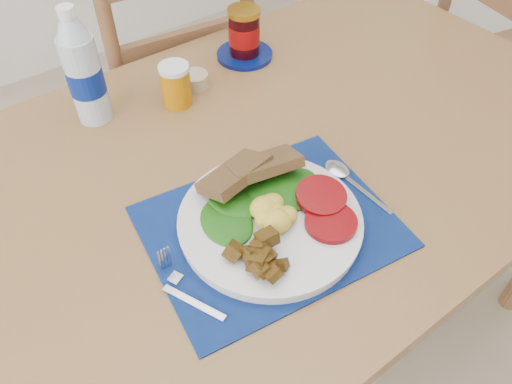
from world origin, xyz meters
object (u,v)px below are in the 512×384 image
at_px(chair_far, 173,68).
at_px(water_bottle, 84,73).
at_px(breakfast_plate, 269,221).
at_px(juice_glass, 176,86).
at_px(jam_on_saucer, 244,36).

bearing_deg(chair_far, water_bottle, 47.64).
bearing_deg(chair_far, breakfast_plate, 79.84).
bearing_deg(juice_glass, breakfast_plate, -98.50).
relative_size(chair_far, water_bottle, 4.74).
bearing_deg(chair_far, jam_on_saucer, 108.28).
relative_size(breakfast_plate, water_bottle, 1.25).
xyz_separation_m(chair_far, jam_on_saucer, (0.06, -0.29, 0.21)).
height_order(juice_glass, jam_on_saucer, jam_on_saucer).
xyz_separation_m(water_bottle, juice_glass, (0.17, -0.06, -0.06)).
bearing_deg(water_bottle, breakfast_plate, -77.32).
distance_m(chair_far, water_bottle, 0.52).
relative_size(chair_far, juice_glass, 13.21).
distance_m(water_bottle, juice_glass, 0.19).
xyz_separation_m(breakfast_plate, jam_on_saucer, (0.29, 0.47, 0.03)).
height_order(breakfast_plate, water_bottle, water_bottle).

